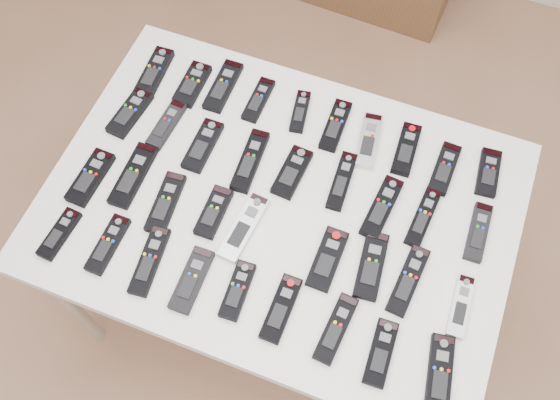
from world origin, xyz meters
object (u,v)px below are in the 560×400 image
(remote_2, at_px, (223,86))
(remote_3, at_px, (258,100))
(remote_7, at_px, (406,149))
(remote_33, at_px, (281,308))
(remote_14, at_px, (292,172))
(remote_30, at_px, (150,261))
(remote_13, at_px, (250,161))
(remote_36, at_px, (440,375))
(remote_5, at_px, (335,125))
(remote_1, at_px, (192,84))
(remote_15, at_px, (342,181))
(remote_18, at_px, (478,232))
(remote_34, at_px, (336,329))
(remote_27, at_px, (460,306))
(remote_8, at_px, (444,169))
(remote_31, at_px, (192,280))
(remote_6, at_px, (368,141))
(remote_19, at_px, (90,177))
(remote_23, at_px, (244,227))
(remote_20, at_px, (133,175))
(remote_21, at_px, (166,203))
(remote_28, at_px, (59,234))
(remote_12, at_px, (203,145))
(remote_35, at_px, (381,353))
(remote_26, at_px, (408,280))
(remote_32, at_px, (238,290))
(remote_4, at_px, (300,112))
(remote_24, at_px, (328,259))
(remote_9, at_px, (488,173))
(remote_25, at_px, (371,265))
(remote_22, at_px, (214,212))
(table, at_px, (280,213))
(remote_17, at_px, (423,217))
(remote_16, at_px, (382,208))
(remote_29, at_px, (108,244))
(remote_10, at_px, (130,113))

(remote_2, distance_m, remote_3, 0.12)
(remote_7, bearing_deg, remote_33, -109.20)
(remote_14, height_order, remote_30, remote_14)
(remote_13, xyz_separation_m, remote_36, (0.64, -0.38, -0.00))
(remote_5, xyz_separation_m, remote_14, (-0.06, -0.19, -0.00))
(remote_1, relative_size, remote_15, 0.87)
(remote_7, xyz_separation_m, remote_18, (0.25, -0.18, -0.00))
(remote_34, bearing_deg, remote_27, 36.27)
(remote_8, distance_m, remote_31, 0.75)
(remote_6, distance_m, remote_27, 0.52)
(remote_19, xyz_separation_m, remote_23, (0.45, 0.01, -0.00))
(remote_27, bearing_deg, remote_20, 175.23)
(remote_6, height_order, remote_21, remote_6)
(remote_28, bearing_deg, remote_27, 14.09)
(remote_12, xyz_separation_m, remote_35, (0.64, -0.38, 0.00))
(remote_2, relative_size, remote_19, 1.07)
(remote_26, distance_m, remote_32, 0.43)
(remote_4, height_order, remote_24, same)
(remote_5, distance_m, remote_9, 0.44)
(remote_23, bearing_deg, remote_25, 8.05)
(remote_4, height_order, remote_26, remote_4)
(remote_22, bearing_deg, remote_1, 121.74)
(remote_35, bearing_deg, table, 139.21)
(remote_12, relative_size, remote_19, 0.99)
(remote_26, bearing_deg, remote_2, 155.30)
(remote_6, distance_m, remote_17, 0.27)
(remote_3, xyz_separation_m, remote_13, (0.06, -0.20, 0.00))
(remote_22, xyz_separation_m, remote_33, (0.26, -0.18, -0.00))
(remote_34, bearing_deg, remote_24, 120.34)
(remote_8, xyz_separation_m, remote_26, (-0.00, -0.35, 0.00))
(remote_28, bearing_deg, remote_20, 70.28)
(remote_30, bearing_deg, remote_33, -5.66)
(remote_13, bearing_deg, remote_16, -4.46)
(remote_6, relative_size, remote_26, 0.92)
(remote_19, bearing_deg, remote_14, 24.72)
(remote_13, bearing_deg, remote_20, -154.06)
(remote_12, height_order, remote_18, remote_12)
(remote_19, distance_m, remote_34, 0.78)
(remote_4, relative_size, remote_6, 0.78)
(table, bearing_deg, remote_28, -149.45)
(remote_6, height_order, remote_29, remote_6)
(remote_16, bearing_deg, remote_10, -176.69)
(remote_15, distance_m, remote_29, 0.64)
(remote_8, distance_m, remote_32, 0.66)
(remote_18, height_order, remote_36, remote_36)
(remote_24, relative_size, remote_34, 0.96)
(remote_22, bearing_deg, remote_21, -171.79)
(remote_2, height_order, remote_4, remote_4)
(remote_6, bearing_deg, remote_16, -70.18)
(remote_19, bearing_deg, remote_18, 14.03)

